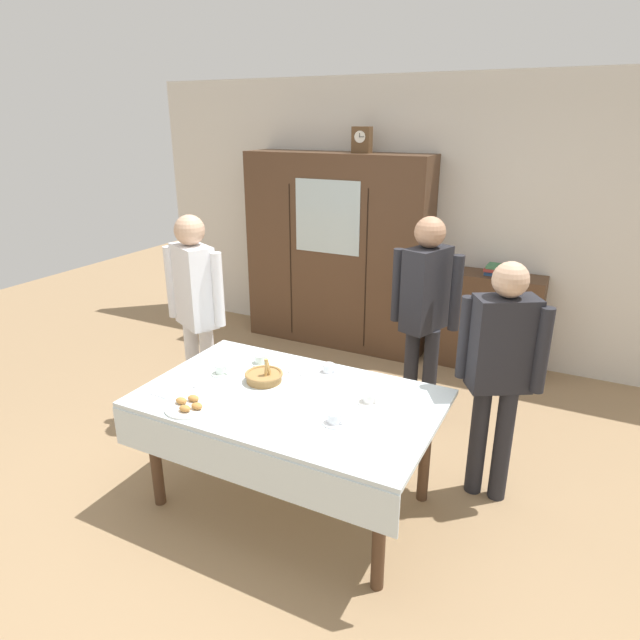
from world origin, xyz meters
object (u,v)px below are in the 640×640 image
Objects in this scene: book_stack at (494,269)px; person_beside_shelf at (195,301)px; dining_table at (287,413)px; tea_cup_center at (221,370)px; tea_cup_far_right at (261,360)px; tea_cup_far_left at (369,399)px; wall_cabinet at (337,252)px; tea_cup_near_left at (329,369)px; bread_basket at (264,376)px; person_behind_table_left at (500,362)px; spoon_near_left at (191,386)px; bookshelf_low at (488,322)px; person_near_right_end at (425,304)px; tea_cup_back_edge at (334,419)px; pastry_plate at (189,406)px; spoon_back_edge at (161,396)px; spoon_mid_right at (298,374)px; mantel_clock at (362,140)px.

book_stack is 2.74m from person_beside_shelf.
dining_table is 13.49× the size of tea_cup_center.
tea_cup_far_right and tea_cup_far_left have the same top height.
tea_cup_center is at bearing -81.82° from wall_cabinet.
wall_cabinet is 1.20× the size of person_beside_shelf.
bread_basket is at bearing -136.62° from tea_cup_near_left.
tea_cup_center is 1.73m from person_behind_table_left.
wall_cabinet is 2.00m from person_beside_shelf.
person_beside_shelf is (-0.54, 0.74, 0.25)m from spoon_near_left.
tea_cup_far_right is at bearing 60.09° from tea_cup_center.
person_behind_table_left is at bearing 1.71° from person_beside_shelf.
bookshelf_low is 0.57× the size of person_near_right_end.
book_stack is (0.00, 0.00, 0.52)m from bookshelf_low.
tea_cup_far_right is 0.90m from tea_cup_back_edge.
tea_cup_near_left reaches higher than pastry_plate.
bread_basket is at bearing 35.94° from spoon_near_left.
person_near_right_end reaches higher than tea_cup_far_left.
person_beside_shelf is at bearing 116.74° from spoon_back_edge.
pastry_plate is 2.35× the size of spoon_mid_right.
tea_cup_near_left is (-0.62, -2.22, 0.31)m from bookshelf_low.
book_stack is at bearing 83.45° from tea_cup_back_edge.
tea_cup_far_left is (0.45, 0.17, 0.12)m from dining_table.
bread_basket is 0.23m from spoon_mid_right.
pastry_plate is 0.17× the size of person_near_right_end.
spoon_back_edge and spoon_mid_right have the same top height.
tea_cup_far_right is at bearing -77.47° from wall_cabinet.
spoon_back_edge is at bearing -169.34° from tea_cup_back_edge.
spoon_back_edge is (-0.24, 0.03, -0.01)m from pastry_plate.
spoon_mid_right is at bearing -15.75° from person_beside_shelf.
tea_cup_far_right is at bearing -19.48° from person_beside_shelf.
dining_table is 14.74× the size of spoon_mid_right.
pastry_plate is (-0.81, -0.22, -0.01)m from tea_cup_back_edge.
tea_cup_near_left is 1.05m from spoon_back_edge.
bookshelf_low is 2.84m from tea_cup_center.
tea_cup_back_edge is 0.54× the size of bread_basket.
pastry_plate reaches higher than spoon_mid_right.
tea_cup_far_left is at bearing 30.30° from pastry_plate.
person_near_right_end is at bearing 60.19° from bread_basket.
tea_cup_back_edge is 0.84m from pastry_plate.
book_stack is 2.83m from tea_cup_center.
tea_cup_far_left is at bearing -33.06° from tea_cup_near_left.
wall_cabinet is 1.20× the size of person_near_right_end.
tea_cup_back_edge is 1.06m from spoon_back_edge.
tea_cup_near_left is 1.00× the size of tea_cup_back_edge.
bookshelf_low is 2.79m from person_beside_shelf.
tea_cup_back_edge is at bearing -43.02° from spoon_mid_right.
wall_cabinet is at bearing 179.85° from mantel_clock.
tea_cup_near_left is at bearing -105.61° from book_stack.
book_stack is 0.12× the size of person_beside_shelf.
tea_cup_center is at bearing 72.35° from spoon_back_edge.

